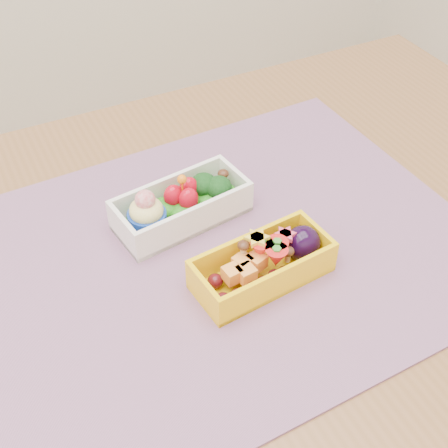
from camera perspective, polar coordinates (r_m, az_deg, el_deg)
name	(u,v)px	position (r m, az deg, el deg)	size (l,w,h in m)	color
table	(197,342)	(0.76, -2.51, -10.88)	(1.20, 0.80, 0.75)	brown
placemat	(220,253)	(0.72, -0.36, -2.67)	(0.59, 0.46, 0.00)	gray
bento_white	(181,206)	(0.75, -4.01, 1.71)	(0.17, 0.09, 0.07)	white
bento_yellow	(265,263)	(0.68, 3.84, -3.65)	(0.16, 0.08, 0.05)	yellow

